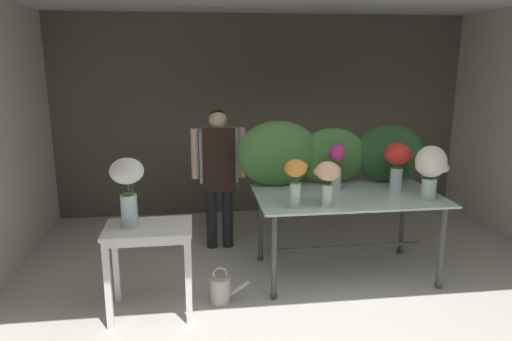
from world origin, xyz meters
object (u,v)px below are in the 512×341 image
at_px(florist, 219,165).
at_px(vase_magenta_snapdragons, 337,164).
at_px(vase_white_roses_tall, 127,184).
at_px(side_table_white, 149,240).
at_px(watering_can, 221,289).
at_px(vase_scarlet_freesia, 398,160).
at_px(vase_peach_tulips, 327,178).
at_px(display_table_glass, 347,206).
at_px(vase_sunset_anemones, 296,177).
at_px(vase_ivory_dahlias, 430,167).

height_order(florist, vase_magenta_snapdragons, florist).
bearing_deg(vase_white_roses_tall, vase_magenta_snapdragons, 19.05).
height_order(side_table_white, watering_can, side_table_white).
xyz_separation_m(vase_scarlet_freesia, vase_white_roses_tall, (-2.51, -0.56, -0.00)).
relative_size(vase_peach_tulips, watering_can, 1.17).
distance_m(vase_scarlet_freesia, watering_can, 2.10).
xyz_separation_m(display_table_glass, side_table_white, (-1.85, -0.51, -0.06)).
distance_m(vase_sunset_anemones, vase_scarlet_freesia, 1.18).
bearing_deg(vase_white_roses_tall, watering_can, 6.55).
bearing_deg(vase_peach_tulips, vase_magenta_snapdragons, 64.84).
bearing_deg(vase_peach_tulips, vase_white_roses_tall, -174.99).
bearing_deg(display_table_glass, vase_ivory_dahlias, -20.63).
xyz_separation_m(side_table_white, vase_magenta_snapdragons, (1.78, 0.67, 0.44)).
bearing_deg(vase_magenta_snapdragons, vase_sunset_anemones, -136.12).
height_order(side_table_white, florist, florist).
bearing_deg(vase_magenta_snapdragons, vase_peach_tulips, -115.16).
relative_size(display_table_glass, vase_scarlet_freesia, 3.67).
bearing_deg(watering_can, vase_peach_tulips, 3.81).
bearing_deg(vase_scarlet_freesia, display_table_glass, -174.50).
relative_size(side_table_white, vase_magenta_snapdragons, 1.67).
bearing_deg(vase_scarlet_freesia, vase_peach_tulips, -153.48).
bearing_deg(vase_magenta_snapdragons, vase_scarlet_freesia, -10.25).
bearing_deg(vase_ivory_dahlias, vase_peach_tulips, -174.21).
bearing_deg(watering_can, display_table_glass, 18.65).
height_order(vase_ivory_dahlias, watering_can, vase_ivory_dahlias).
bearing_deg(display_table_glass, vase_white_roses_tall, -165.66).
relative_size(vase_peach_tulips, vase_white_roses_tall, 0.71).
bearing_deg(vase_scarlet_freesia, vase_ivory_dahlias, -60.16).
height_order(vase_sunset_anemones, watering_can, vase_sunset_anemones).
height_order(florist, vase_white_roses_tall, florist).
bearing_deg(vase_peach_tulips, vase_ivory_dahlias, 5.79).
bearing_deg(side_table_white, vase_white_roses_tall, 179.83).
relative_size(display_table_glass, vase_ivory_dahlias, 3.50).
height_order(vase_ivory_dahlias, vase_peach_tulips, vase_ivory_dahlias).
distance_m(side_table_white, vase_scarlet_freesia, 2.48).
xyz_separation_m(side_table_white, vase_scarlet_freesia, (2.37, 0.56, 0.49)).
relative_size(florist, vase_white_roses_tall, 2.74).
distance_m(side_table_white, vase_peach_tulips, 1.61).
xyz_separation_m(vase_sunset_anemones, vase_peach_tulips, (0.28, -0.01, -0.01)).
bearing_deg(watering_can, florist, 87.03).
distance_m(vase_magenta_snapdragons, watering_can, 1.65).
relative_size(florist, watering_can, 4.46).
relative_size(vase_magenta_snapdragons, watering_can, 1.32).
relative_size(display_table_glass, vase_magenta_snapdragons, 3.81).
bearing_deg(vase_magenta_snapdragons, side_table_white, -159.52).
xyz_separation_m(vase_scarlet_freesia, vase_peach_tulips, (-0.83, -0.41, -0.04)).
distance_m(display_table_glass, vase_white_roses_tall, 2.10).
bearing_deg(vase_magenta_snapdragons, display_table_glass, -66.22).
relative_size(florist, vase_sunset_anemones, 3.63).
bearing_deg(vase_magenta_snapdragons, watering_can, -154.06).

